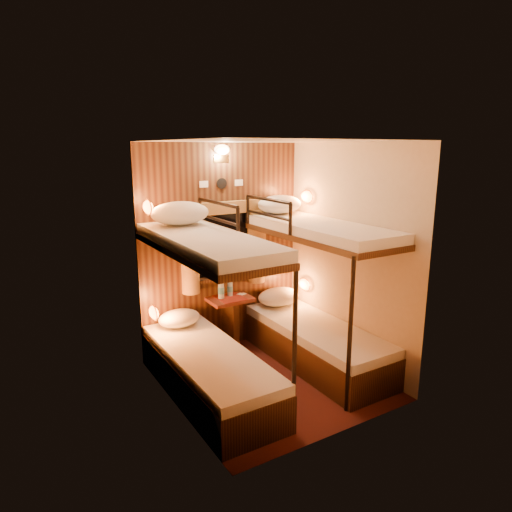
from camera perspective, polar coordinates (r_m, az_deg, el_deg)
floor at (r=4.88m, az=1.70°, el=-15.25°), size 2.10×2.10×0.00m
ceiling at (r=4.29m, az=1.93°, el=14.18°), size 2.10×2.10×0.00m
wall_back at (r=5.32m, az=-4.34°, el=0.98°), size 2.40×0.00×2.40m
wall_front at (r=3.64m, az=10.86°, el=-5.12°), size 2.40×0.00×2.40m
wall_left at (r=4.00m, az=-10.33°, el=-3.39°), size 0.00×2.40×2.40m
wall_right at (r=5.03m, az=11.41°, el=0.03°), size 0.00×2.40×2.40m
back_panel at (r=5.31m, az=-4.27°, el=0.95°), size 2.00×0.03×2.40m
bunk_left at (r=4.41m, az=-5.96°, el=-10.52°), size 0.72×1.90×1.82m
bunk_right at (r=5.05m, az=7.56°, el=-7.39°), size 0.72×1.90×1.82m
window at (r=5.29m, az=-4.12°, el=0.69°), size 1.00×0.12×0.79m
curtains at (r=5.24m, az=-3.97°, el=1.50°), size 1.10×0.22×1.00m
back_fixtures at (r=5.16m, az=-4.29°, el=12.30°), size 0.54×0.09×0.48m
reading_lamps at (r=5.01m, az=-2.54°, el=0.69°), size 2.00×0.20×1.25m
table at (r=5.38m, az=-3.22°, el=-7.61°), size 0.50×0.34×0.66m
bottle_left at (r=5.25m, az=-4.39°, el=-4.18°), size 0.07×0.07×0.26m
bottle_right at (r=5.33m, az=-3.27°, el=-4.00°), size 0.07×0.07×0.23m
sachet_a at (r=5.42m, az=-1.68°, el=-4.77°), size 0.09×0.07×0.01m
sachet_b at (r=5.42m, az=-2.00°, el=-4.76°), size 0.10×0.09×0.01m
pillow_lower_left at (r=5.04m, az=-9.57°, el=-7.67°), size 0.46×0.33×0.18m
pillow_lower_right at (r=5.61m, az=2.84°, el=-5.09°), size 0.54×0.39×0.21m
pillow_upper_left at (r=4.62m, az=-9.47°, el=5.30°), size 0.59×0.42×0.23m
pillow_upper_right at (r=5.36m, az=2.97°, el=6.46°), size 0.55×0.39×0.22m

